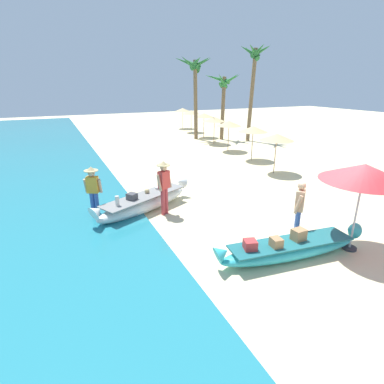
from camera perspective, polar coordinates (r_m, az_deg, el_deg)
ground_plane at (r=9.32m, az=21.10°, el=-8.10°), size 80.00×80.00×0.00m
boat_cyan_foreground at (r=8.08m, az=17.87°, el=-10.02°), size 4.15×1.14×0.74m
boat_white_midground at (r=10.47m, az=-8.91°, el=-1.95°), size 3.91×2.33×0.89m
person_vendor_hatted at (r=9.91m, az=-5.27°, el=1.51°), size 0.58×0.45×1.82m
person_tourist_customer at (r=8.82m, az=19.44°, el=-2.68°), size 0.54×0.51×1.68m
person_vendor_assistant at (r=10.24m, az=-18.07°, el=0.71°), size 0.58×0.44×1.69m
patio_umbrella_large at (r=8.46m, az=29.57°, el=3.13°), size 2.06×2.06×2.32m
parasol_row_0 at (r=15.08m, az=15.62°, el=9.88°), size 1.60×1.60×1.91m
parasol_row_1 at (r=17.51m, az=11.41°, el=11.49°), size 1.60×1.60×1.91m
parasol_row_2 at (r=19.76m, az=6.94°, el=12.63°), size 1.60×1.60×1.91m
parasol_row_3 at (r=22.11m, az=4.22°, el=13.46°), size 1.60×1.60×1.91m
parasol_row_4 at (r=24.87m, az=2.25°, el=14.19°), size 1.60×1.60×1.91m
parasol_row_5 at (r=27.52m, az=-0.17°, el=14.73°), size 1.60×1.60×1.91m
parasol_row_6 at (r=29.96m, az=-1.76°, el=15.13°), size 1.60×1.60×1.91m
palm_tree_tall_inland at (r=23.73m, az=11.65°, el=22.58°), size 2.48×2.51×6.77m
palm_tree_leaning_seaward at (r=23.99m, az=0.51°, el=21.68°), size 2.81×2.65×6.08m
palm_tree_mid_cluster at (r=23.95m, az=6.02°, el=18.99°), size 2.67×2.42×4.91m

